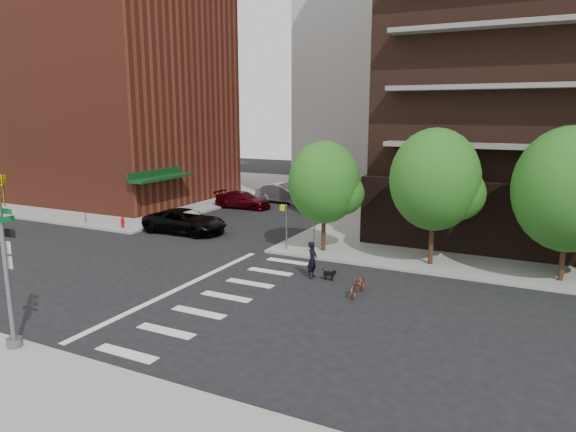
% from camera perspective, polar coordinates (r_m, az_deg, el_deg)
% --- Properties ---
extents(ground, '(120.00, 120.00, 0.00)m').
position_cam_1_polar(ground, '(24.39, -12.82, -7.65)').
color(ground, black).
rests_on(ground, ground).
extents(sidewalk_nw, '(31.00, 33.00, 0.15)m').
position_cam_1_polar(sidewalk_nw, '(57.49, -17.01, 3.13)').
color(sidewalk_nw, gray).
rests_on(sidewalk_nw, ground).
extents(crosswalk, '(3.85, 13.00, 0.01)m').
position_cam_1_polar(crosswalk, '(23.11, -8.53, -8.55)').
color(crosswalk, silver).
rests_on(crosswalk, ground).
extents(midrise_nw, '(21.40, 15.50, 20.00)m').
position_cam_1_polar(midrise_nw, '(51.35, -19.90, 13.31)').
color(midrise_nw, maroon).
rests_on(midrise_nw, sidewalk_nw).
extents(tree_a, '(4.00, 4.00, 5.90)m').
position_cam_1_polar(tree_a, '(28.61, 4.04, 3.74)').
color(tree_a, '#301E11').
rests_on(tree_a, sidewalk_ne).
extents(tree_b, '(4.50, 4.50, 6.65)m').
position_cam_1_polar(tree_b, '(26.85, 15.99, 3.91)').
color(tree_b, '#301E11').
rests_on(tree_b, sidewalk_ne).
extents(tree_c, '(5.00, 5.00, 6.80)m').
position_cam_1_polar(tree_c, '(26.45, 28.85, 2.61)').
color(tree_c, '#301E11').
rests_on(tree_c, sidewalk_ne).
extents(traffic_signal, '(0.90, 0.75, 6.00)m').
position_cam_1_polar(traffic_signal, '(19.10, -28.71, -5.65)').
color(traffic_signal, slate).
rests_on(traffic_signal, sidewalk_s).
extents(pedestrian_signal, '(2.18, 0.67, 2.60)m').
position_cam_1_polar(pedestrian_signal, '(29.14, 0.48, -0.46)').
color(pedestrian_signal, slate).
rests_on(pedestrian_signal, sidewalk_ne).
extents(fire_hydrant, '(0.24, 0.24, 0.73)m').
position_cam_1_polar(fire_hydrant, '(36.68, -17.91, -0.63)').
color(fire_hydrant, '#A50C0C').
rests_on(fire_hydrant, sidewalk_nw).
extents(parking_meter, '(0.10, 0.08, 1.32)m').
position_cam_1_polar(parking_meter, '(39.10, -21.62, 0.44)').
color(parking_meter, black).
rests_on(parking_meter, sidewalk_nw).
extents(parked_car_black, '(2.75, 5.74, 1.58)m').
position_cam_1_polar(parked_car_black, '(34.66, -11.35, -0.57)').
color(parked_car_black, black).
rests_on(parked_car_black, ground).
extents(parked_car_maroon, '(2.17, 4.89, 1.40)m').
position_cam_1_polar(parked_car_maroon, '(43.06, -5.02, 1.80)').
color(parked_car_maroon, '#45040C').
rests_on(parked_car_maroon, ground).
extents(parked_car_silver, '(2.19, 5.24, 1.68)m').
position_cam_1_polar(parked_car_silver, '(45.48, -0.45, 2.54)').
color(parked_car_silver, '#999BA0').
rests_on(parked_car_silver, ground).
extents(scooter, '(0.65, 1.83, 0.96)m').
position_cam_1_polar(scooter, '(22.80, 7.80, -7.54)').
color(scooter, brown).
rests_on(scooter, ground).
extents(dog_walker, '(0.67, 0.45, 1.80)m').
position_cam_1_polar(dog_walker, '(24.77, 2.73, -4.88)').
color(dog_walker, black).
rests_on(dog_walker, ground).
extents(dog, '(0.61, 0.17, 0.52)m').
position_cam_1_polar(dog, '(24.61, 4.64, -6.42)').
color(dog, black).
rests_on(dog, ground).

